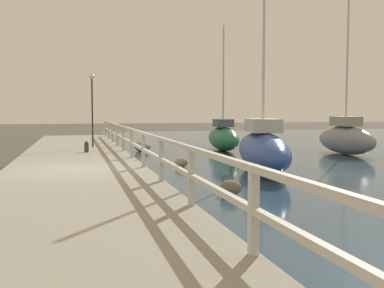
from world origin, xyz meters
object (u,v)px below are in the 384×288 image
(dock_lamp, at_px, (92,96))
(sailboat_blue, at_px, (263,149))
(sailboat_green, at_px, (223,137))
(mooring_bollard, at_px, (86,147))
(sailboat_gray, at_px, (345,138))

(dock_lamp, bearing_deg, sailboat_blue, -54.38)
(sailboat_blue, bearing_deg, sailboat_green, 93.64)
(dock_lamp, bearing_deg, mooring_bollard, -97.43)
(sailboat_gray, bearing_deg, sailboat_blue, -142.00)
(mooring_bollard, relative_size, sailboat_gray, 0.06)
(sailboat_blue, xyz_separation_m, sailboat_gray, (5.92, 4.39, 0.02))
(mooring_bollard, xyz_separation_m, sailboat_blue, (5.38, -4.46, 0.15))
(sailboat_green, bearing_deg, sailboat_gray, -29.99)
(mooring_bollard, relative_size, dock_lamp, 0.13)
(dock_lamp, bearing_deg, sailboat_green, 5.38)
(mooring_bollard, height_order, sailboat_gray, sailboat_gray)
(mooring_bollard, height_order, sailboat_green, sailboat_green)
(sailboat_green, bearing_deg, mooring_bollard, -149.61)
(sailboat_blue, bearing_deg, sailboat_gray, 49.40)
(dock_lamp, relative_size, sailboat_blue, 0.46)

